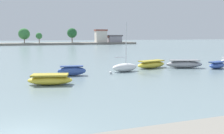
{
  "coord_description": "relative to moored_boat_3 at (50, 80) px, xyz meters",
  "views": [
    {
      "loc": [
        1.12,
        -10.0,
        4.64
      ],
      "look_at": [
        8.91,
        14.48,
        0.98
      ],
      "focal_mm": 35.75,
      "sensor_mm": 36.0,
      "label": 1
    }
  ],
  "objects": [
    {
      "name": "moored_boat_5",
      "position": [
        9.48,
        5.0,
        0.09
      ],
      "size": [
        3.68,
        1.83,
        6.23
      ],
      "rotation": [
        0.0,
        0.0,
        0.17
      ],
      "color": "white",
      "rests_on": "ground"
    },
    {
      "name": "moored_boat_6",
      "position": [
        14.25,
        6.86,
        0.04
      ],
      "size": [
        5.09,
        2.78,
        1.08
      ],
      "rotation": [
        0.0,
        0.0,
        0.26
      ],
      "color": "yellow",
      "rests_on": "ground"
    },
    {
      "name": "distant_shoreline",
      "position": [
        0.96,
        93.29,
        1.95
      ],
      "size": [
        99.3,
        10.58,
        8.22
      ],
      "color": "gray",
      "rests_on": "ground"
    },
    {
      "name": "moored_boat_8",
      "position": [
        22.91,
        3.66,
        -0.01
      ],
      "size": [
        3.5,
        2.17,
        0.98
      ],
      "rotation": [
        0.0,
        0.0,
        0.29
      ],
      "color": "#3856A8",
      "rests_on": "ground"
    },
    {
      "name": "mooring_buoy_1",
      "position": [
        7.19,
        3.78,
        -0.3
      ],
      "size": [
        0.35,
        0.35,
        0.35
      ],
      "primitive_type": "sphere",
      "color": "white",
      "rests_on": "ground"
    },
    {
      "name": "moored_boat_4",
      "position": [
        2.61,
        4.23,
        0.08
      ],
      "size": [
        3.35,
        1.34,
        1.14
      ],
      "rotation": [
        0.0,
        0.0,
        -0.13
      ],
      "color": "#3856A8",
      "rests_on": "ground"
    },
    {
      "name": "mooring_buoy_0",
      "position": [
        11.99,
        9.27,
        -0.27
      ],
      "size": [
        0.41,
        0.41,
        0.41
      ],
      "primitive_type": "sphere",
      "color": "white",
      "rests_on": "ground"
    },
    {
      "name": "moored_boat_7",
      "position": [
        18.83,
        5.56,
        0.07
      ],
      "size": [
        5.37,
        3.14,
        1.13
      ],
      "rotation": [
        0.0,
        0.0,
        -0.32
      ],
      "color": "#9E9EA3",
      "rests_on": "ground"
    },
    {
      "name": "moored_boat_3",
      "position": [
        0.0,
        0.0,
        0.0
      ],
      "size": [
        4.45,
        2.55,
        1.0
      ],
      "rotation": [
        0.0,
        0.0,
        -0.23
      ],
      "color": "yellow",
      "rests_on": "ground"
    }
  ]
}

